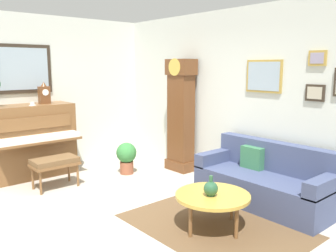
{
  "coord_description": "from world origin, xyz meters",
  "views": [
    {
      "loc": [
        3.82,
        -2.19,
        1.9
      ],
      "look_at": [
        -0.07,
        1.17,
        1.03
      ],
      "focal_mm": 37.91,
      "sensor_mm": 36.0,
      "label": 1
    }
  ],
  "objects_px": {
    "piano": "(31,141)",
    "coffee_table": "(213,197)",
    "grandfather_clock": "(181,118)",
    "potted_plant": "(126,156)",
    "piano_bench": "(55,163)",
    "mantel_clock": "(44,94)",
    "couch": "(265,181)",
    "teacup": "(32,104)",
    "green_jug": "(211,188)"
  },
  "relations": [
    {
      "from": "coffee_table",
      "to": "teacup",
      "type": "bearing_deg",
      "value": -165.19
    },
    {
      "from": "mantel_clock",
      "to": "teacup",
      "type": "height_order",
      "value": "mantel_clock"
    },
    {
      "from": "couch",
      "to": "piano",
      "type": "bearing_deg",
      "value": -148.94
    },
    {
      "from": "grandfather_clock",
      "to": "coffee_table",
      "type": "xyz_separation_m",
      "value": [
        2.01,
        -1.34,
        -0.58
      ]
    },
    {
      "from": "piano",
      "to": "teacup",
      "type": "bearing_deg",
      "value": 7.7
    },
    {
      "from": "piano",
      "to": "teacup",
      "type": "xyz_separation_m",
      "value": [
        0.14,
        0.02,
        0.64
      ]
    },
    {
      "from": "piano",
      "to": "piano_bench",
      "type": "xyz_separation_m",
      "value": [
        0.84,
        0.06,
        -0.22
      ]
    },
    {
      "from": "piano",
      "to": "green_jug",
      "type": "distance_m",
      "value": 3.52
    },
    {
      "from": "grandfather_clock",
      "to": "mantel_clock",
      "type": "bearing_deg",
      "value": -125.69
    },
    {
      "from": "grandfather_clock",
      "to": "potted_plant",
      "type": "xyz_separation_m",
      "value": [
        -0.45,
        -0.89,
        -0.64
      ]
    },
    {
      "from": "couch",
      "to": "piano_bench",
      "type": "bearing_deg",
      "value": -142.09
    },
    {
      "from": "green_jug",
      "to": "potted_plant",
      "type": "distance_m",
      "value": 2.54
    },
    {
      "from": "piano_bench",
      "to": "mantel_clock",
      "type": "bearing_deg",
      "value": 164.9
    },
    {
      "from": "green_jug",
      "to": "couch",
      "type": "bearing_deg",
      "value": 93.07
    },
    {
      "from": "piano_bench",
      "to": "couch",
      "type": "height_order",
      "value": "couch"
    },
    {
      "from": "teacup",
      "to": "potted_plant",
      "type": "bearing_deg",
      "value": 58.72
    },
    {
      "from": "grandfather_clock",
      "to": "piano",
      "type": "bearing_deg",
      "value": -122.12
    },
    {
      "from": "grandfather_clock",
      "to": "coffee_table",
      "type": "relative_size",
      "value": 2.31
    },
    {
      "from": "teacup",
      "to": "green_jug",
      "type": "xyz_separation_m",
      "value": [
        3.27,
        0.8,
        -0.77
      ]
    },
    {
      "from": "piano",
      "to": "coffee_table",
      "type": "distance_m",
      "value": 3.52
    },
    {
      "from": "coffee_table",
      "to": "green_jug",
      "type": "distance_m",
      "value": 0.13
    },
    {
      "from": "coffee_table",
      "to": "green_jug",
      "type": "bearing_deg",
      "value": -71.31
    },
    {
      "from": "piano_bench",
      "to": "grandfather_clock",
      "type": "relative_size",
      "value": 0.34
    },
    {
      "from": "piano_bench",
      "to": "green_jug",
      "type": "height_order",
      "value": "green_jug"
    },
    {
      "from": "couch",
      "to": "mantel_clock",
      "type": "xyz_separation_m",
      "value": [
        -3.35,
        -1.74,
        1.11
      ]
    },
    {
      "from": "piano_bench",
      "to": "couch",
      "type": "bearing_deg",
      "value": 37.91
    },
    {
      "from": "teacup",
      "to": "couch",
      "type": "bearing_deg",
      "value": 31.94
    },
    {
      "from": "teacup",
      "to": "piano",
      "type": "bearing_deg",
      "value": -172.3
    },
    {
      "from": "piano_bench",
      "to": "coffee_table",
      "type": "bearing_deg",
      "value": 17.76
    },
    {
      "from": "grandfather_clock",
      "to": "green_jug",
      "type": "xyz_separation_m",
      "value": [
        2.02,
        -1.4,
        -0.46
      ]
    },
    {
      "from": "piano",
      "to": "couch",
      "type": "xyz_separation_m",
      "value": [
        3.36,
        2.02,
        -0.32
      ]
    },
    {
      "from": "grandfather_clock",
      "to": "mantel_clock",
      "type": "relative_size",
      "value": 5.34
    },
    {
      "from": "grandfather_clock",
      "to": "teacup",
      "type": "bearing_deg",
      "value": -119.58
    },
    {
      "from": "coffee_table",
      "to": "green_jug",
      "type": "height_order",
      "value": "green_jug"
    },
    {
      "from": "potted_plant",
      "to": "coffee_table",
      "type": "bearing_deg",
      "value": -10.43
    },
    {
      "from": "piano",
      "to": "potted_plant",
      "type": "bearing_deg",
      "value": 54.72
    },
    {
      "from": "piano_bench",
      "to": "green_jug",
      "type": "relative_size",
      "value": 2.92
    },
    {
      "from": "coffee_table",
      "to": "teacup",
      "type": "distance_m",
      "value": 3.48
    },
    {
      "from": "grandfather_clock",
      "to": "green_jug",
      "type": "relative_size",
      "value": 8.46
    },
    {
      "from": "coffee_table",
      "to": "green_jug",
      "type": "relative_size",
      "value": 3.67
    },
    {
      "from": "piano",
      "to": "piano_bench",
      "type": "relative_size",
      "value": 2.06
    },
    {
      "from": "piano",
      "to": "potted_plant",
      "type": "xyz_separation_m",
      "value": [
        0.94,
        1.33,
        -0.31
      ]
    },
    {
      "from": "potted_plant",
      "to": "couch",
      "type": "bearing_deg",
      "value": 15.92
    },
    {
      "from": "mantel_clock",
      "to": "green_jug",
      "type": "distance_m",
      "value": 3.58
    },
    {
      "from": "piano",
      "to": "grandfather_clock",
      "type": "relative_size",
      "value": 0.71
    },
    {
      "from": "piano_bench",
      "to": "couch",
      "type": "distance_m",
      "value": 3.19
    },
    {
      "from": "piano_bench",
      "to": "piano",
      "type": "bearing_deg",
      "value": -175.96
    },
    {
      "from": "piano_bench",
      "to": "potted_plant",
      "type": "distance_m",
      "value": 1.28
    },
    {
      "from": "piano_bench",
      "to": "green_jug",
      "type": "distance_m",
      "value": 2.7
    },
    {
      "from": "grandfather_clock",
      "to": "couch",
      "type": "bearing_deg",
      "value": -5.88
    }
  ]
}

